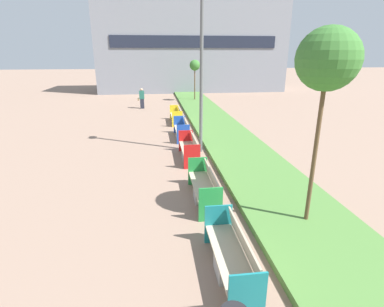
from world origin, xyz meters
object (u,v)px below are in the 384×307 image
at_px(bench_blue_frame, 182,131).
at_px(pedestrian_walking, 142,98).
at_px(bench_teal_frame, 232,259).
at_px(bench_red_frame, 190,150).
at_px(bench_green_frame, 205,189).
at_px(bench_yellow_frame, 177,117).
at_px(street_lamp_post, 202,57).
at_px(sapling_tree_far, 195,66).
at_px(sapling_tree_near, 328,61).

height_order(bench_blue_frame, pedestrian_walking, pedestrian_walking).
xyz_separation_m(bench_teal_frame, bench_red_frame, (0.00, 6.84, 0.00)).
relative_size(bench_green_frame, bench_yellow_frame, 1.05).
bearing_deg(street_lamp_post, bench_teal_frame, -94.48).
distance_m(sapling_tree_far, pedestrian_walking, 6.01).
relative_size(bench_green_frame, pedestrian_walking, 1.49).
relative_size(bench_teal_frame, sapling_tree_far, 0.61).
height_order(sapling_tree_near, pedestrian_walking, sapling_tree_near).
bearing_deg(bench_yellow_frame, bench_red_frame, -90.00).
bearing_deg(bench_blue_frame, sapling_tree_near, -74.88).
relative_size(bench_red_frame, sapling_tree_near, 0.48).
bearing_deg(bench_red_frame, bench_teal_frame, -90.00).
height_order(bench_teal_frame, sapling_tree_far, sapling_tree_far).
bearing_deg(bench_yellow_frame, bench_teal_frame, -90.00).
bearing_deg(bench_blue_frame, bench_red_frame, -89.98).
bearing_deg(street_lamp_post, bench_red_frame, -122.38).
bearing_deg(bench_red_frame, sapling_tree_far, 81.46).
height_order(street_lamp_post, sapling_tree_near, street_lamp_post).
distance_m(bench_green_frame, pedestrian_walking, 16.13).
distance_m(bench_green_frame, bench_blue_frame, 6.92).
relative_size(bench_yellow_frame, street_lamp_post, 0.31).
relative_size(sapling_tree_near, sapling_tree_far, 1.30).
bearing_deg(bench_yellow_frame, bench_blue_frame, -90.01).
distance_m(street_lamp_post, sapling_tree_near, 6.52).
relative_size(bench_teal_frame, bench_green_frame, 0.94).
distance_m(bench_green_frame, sapling_tree_far, 19.41).
xyz_separation_m(bench_yellow_frame, street_lamp_post, (0.61, -5.85, 3.63)).
height_order(bench_blue_frame, bench_yellow_frame, same).
xyz_separation_m(street_lamp_post, sapling_tree_near, (1.70, -6.29, -0.02)).
distance_m(sapling_tree_near, sapling_tree_far, 20.75).
bearing_deg(bench_blue_frame, bench_teal_frame, -90.00).
bearing_deg(sapling_tree_near, bench_red_frame, 113.48).
distance_m(bench_blue_frame, sapling_tree_near, 9.58).
bearing_deg(sapling_tree_near, bench_blue_frame, 105.12).
distance_m(bench_yellow_frame, sapling_tree_far, 9.30).
height_order(bench_teal_frame, sapling_tree_near, sapling_tree_near).
relative_size(bench_green_frame, sapling_tree_near, 0.50).
bearing_deg(bench_yellow_frame, pedestrian_walking, 112.63).
bearing_deg(bench_teal_frame, bench_yellow_frame, 90.00).
height_order(bench_teal_frame, bench_green_frame, same).
distance_m(bench_red_frame, bench_yellow_frame, 6.81).
bearing_deg(pedestrian_walking, sapling_tree_near, -75.37).
relative_size(bench_green_frame, bench_red_frame, 1.05).
relative_size(bench_blue_frame, bench_yellow_frame, 0.97).
bearing_deg(bench_green_frame, sapling_tree_near, -35.56).
xyz_separation_m(bench_red_frame, sapling_tree_near, (2.31, -5.33, 3.61)).
relative_size(street_lamp_post, sapling_tree_far, 2.01).
xyz_separation_m(sapling_tree_near, sapling_tree_far, (-0.00, 20.73, -0.90)).
bearing_deg(bench_yellow_frame, sapling_tree_near, -79.21).
xyz_separation_m(bench_red_frame, sapling_tree_far, (2.31, 15.40, 2.71)).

